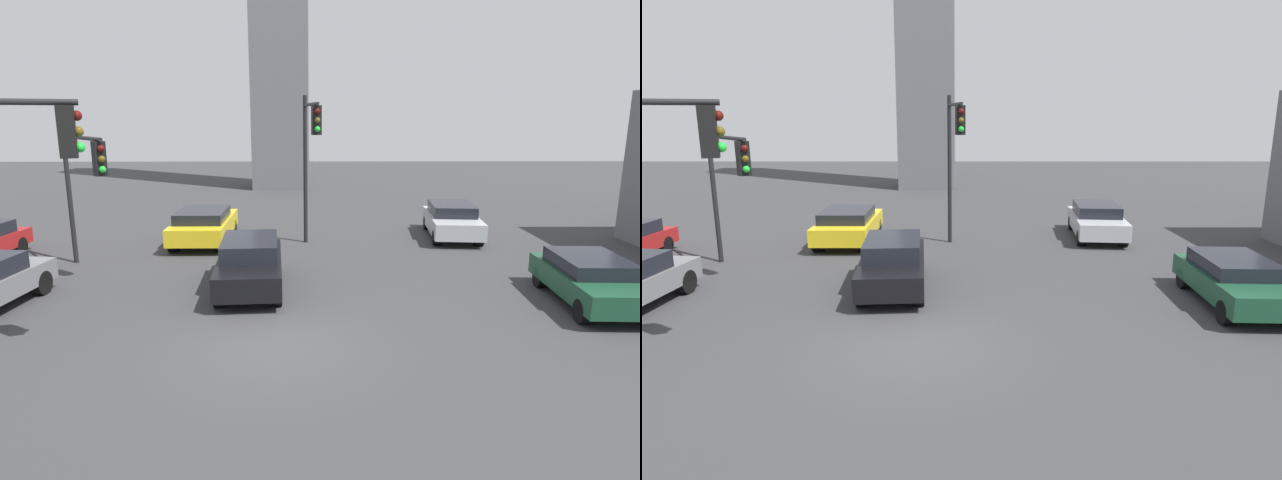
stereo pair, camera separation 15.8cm
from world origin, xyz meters
TOP-DOWN VIEW (x-y plane):
  - ground_plane at (0.00, 0.00)m, footprint 97.99×97.99m
  - traffic_light_0 at (-6.38, 5.76)m, footprint 2.48×2.95m
  - traffic_light_1 at (0.76, 8.99)m, footprint 0.70×2.80m
  - car_0 at (8.49, 2.75)m, footprint 2.12×4.32m
  - car_1 at (-1.02, 4.19)m, footprint 2.15×4.63m
  - car_4 at (6.74, 11.02)m, footprint 2.34×4.63m
  - car_5 at (-3.57, 10.08)m, footprint 2.14×4.66m

SIDE VIEW (x-z plane):
  - ground_plane at x=0.00m, z-range 0.00..0.00m
  - car_0 at x=8.49m, z-range 0.05..1.35m
  - car_4 at x=6.74m, z-range 0.04..1.45m
  - car_5 at x=-3.57m, z-range 0.05..1.44m
  - car_1 at x=-1.02m, z-range 0.03..1.53m
  - traffic_light_0 at x=-6.38m, z-range 0.97..5.73m
  - traffic_light_1 at x=0.76m, z-range 1.12..6.94m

